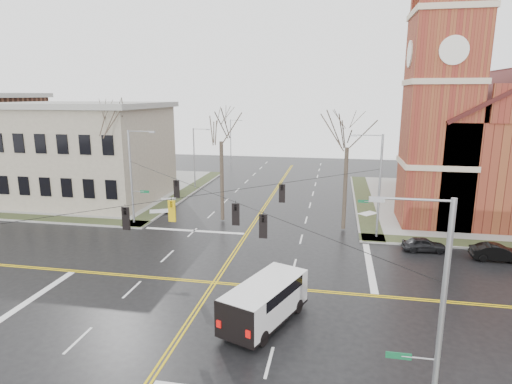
% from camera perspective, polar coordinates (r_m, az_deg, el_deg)
% --- Properties ---
extents(ground, '(120.00, 120.00, 0.00)m').
position_cam_1_polar(ground, '(29.60, -5.55, -11.94)').
color(ground, black).
rests_on(ground, ground).
extents(sidewalks, '(80.00, 80.00, 0.17)m').
position_cam_1_polar(sidewalks, '(29.57, -5.55, -11.80)').
color(sidewalks, gray).
rests_on(sidewalks, ground).
extents(road_markings, '(100.00, 100.00, 0.01)m').
position_cam_1_polar(road_markings, '(29.60, -5.55, -11.93)').
color(road_markings, gold).
rests_on(road_markings, ground).
extents(church, '(24.28, 27.48, 27.50)m').
position_cam_1_polar(church, '(53.48, 29.50, 6.98)').
color(church, maroon).
rests_on(church, ground).
extents(civic_building_a, '(18.00, 14.00, 11.00)m').
position_cam_1_polar(civic_building_a, '(54.99, -22.20, 4.72)').
color(civic_building_a, gray).
rests_on(civic_building_a, ground).
extents(signal_pole_ne, '(2.75, 0.22, 9.00)m').
position_cam_1_polar(signal_pole_ne, '(38.16, 15.91, 1.13)').
color(signal_pole_ne, gray).
rests_on(signal_pole_ne, ground).
extents(signal_pole_nw, '(2.75, 0.22, 9.00)m').
position_cam_1_polar(signal_pole_nw, '(42.49, -16.12, 2.27)').
color(signal_pole_nw, gray).
rests_on(signal_pole_nw, ground).
extents(signal_pole_se, '(2.75, 0.22, 9.00)m').
position_cam_1_polar(signal_pole_se, '(16.48, 22.89, -15.07)').
color(signal_pole_se, gray).
rests_on(signal_pole_se, ground).
extents(span_wires, '(23.02, 23.02, 0.03)m').
position_cam_1_polar(span_wires, '(27.59, -5.82, -0.17)').
color(span_wires, black).
rests_on(span_wires, ground).
extents(traffic_signals, '(8.21, 8.26, 1.30)m').
position_cam_1_polar(traffic_signals, '(27.15, -6.19, -2.02)').
color(traffic_signals, black).
rests_on(traffic_signals, ground).
extents(streetlight_north_a, '(2.30, 0.20, 8.00)m').
position_cam_1_polar(streetlight_north_a, '(57.36, -8.11, 4.80)').
color(streetlight_north_a, gray).
rests_on(streetlight_north_a, ground).
extents(streetlight_north_b, '(2.30, 0.20, 8.00)m').
position_cam_1_polar(streetlight_north_b, '(76.42, -3.29, 6.90)').
color(streetlight_north_b, gray).
rests_on(streetlight_north_b, ground).
extents(cargo_van, '(4.41, 6.50, 2.32)m').
position_cam_1_polar(cargo_van, '(24.44, 1.52, -13.94)').
color(cargo_van, white).
rests_on(cargo_van, ground).
extents(parked_car_a, '(3.46, 1.58, 1.15)m').
position_cam_1_polar(parked_car_a, '(37.31, 21.45, -6.52)').
color(parked_car_a, black).
rests_on(parked_car_a, ground).
extents(parked_car_b, '(3.85, 1.36, 1.27)m').
position_cam_1_polar(parked_car_b, '(37.70, 29.50, -7.04)').
color(parked_car_b, black).
rests_on(parked_car_b, ground).
extents(tree_nw_far, '(4.00, 4.00, 12.68)m').
position_cam_1_polar(tree_nw_far, '(45.06, -18.74, 8.09)').
color(tree_nw_far, '#332920').
rests_on(tree_nw_far, ground).
extents(tree_nw_near, '(4.00, 4.00, 11.75)m').
position_cam_1_polar(tree_nw_near, '(41.51, -4.68, 7.45)').
color(tree_nw_near, '#332920').
rests_on(tree_nw_near, ground).
extents(tree_ne, '(4.00, 4.00, 11.40)m').
position_cam_1_polar(tree_ne, '(39.29, 12.07, 6.54)').
color(tree_ne, '#332920').
rests_on(tree_ne, ground).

